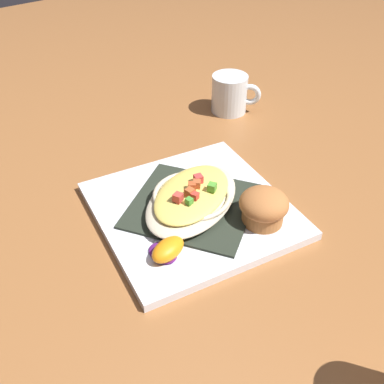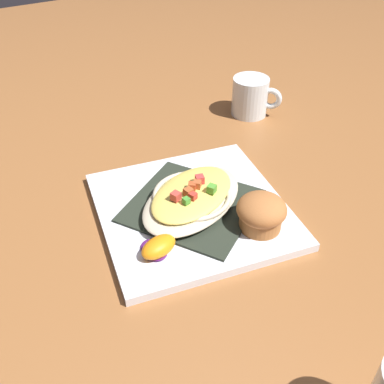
{
  "view_description": "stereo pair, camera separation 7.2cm",
  "coord_description": "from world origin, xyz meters",
  "px_view_note": "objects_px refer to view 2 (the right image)",
  "views": [
    {
      "loc": [
        -0.34,
        -0.45,
        0.49
      ],
      "look_at": [
        0.0,
        0.0,
        0.04
      ],
      "focal_mm": 42.62,
      "sensor_mm": 36.0,
      "label": 1
    },
    {
      "loc": [
        -0.28,
        -0.49,
        0.49
      ],
      "look_at": [
        0.0,
        0.0,
        0.04
      ],
      "focal_mm": 42.62,
      "sensor_mm": 36.0,
      "label": 2
    }
  ],
  "objects_px": {
    "orange_garnish": "(158,247)",
    "gratin_dish": "(192,197)",
    "square_plate": "(192,210)",
    "muffin": "(261,213)",
    "coffee_mug": "(251,99)"
  },
  "relations": [
    {
      "from": "orange_garnish",
      "to": "gratin_dish",
      "type": "bearing_deg",
      "value": 35.02
    },
    {
      "from": "square_plate",
      "to": "orange_garnish",
      "type": "height_order",
      "value": "orange_garnish"
    },
    {
      "from": "square_plate",
      "to": "orange_garnish",
      "type": "xyz_separation_m",
      "value": [
        -0.09,
        -0.07,
        0.02
      ]
    },
    {
      "from": "gratin_dish",
      "to": "muffin",
      "type": "relative_size",
      "value": 3.09
    },
    {
      "from": "square_plate",
      "to": "muffin",
      "type": "bearing_deg",
      "value": -54.23
    },
    {
      "from": "gratin_dish",
      "to": "coffee_mug",
      "type": "relative_size",
      "value": 2.51
    },
    {
      "from": "orange_garnish",
      "to": "muffin",
      "type": "bearing_deg",
      "value": -9.59
    },
    {
      "from": "orange_garnish",
      "to": "coffee_mug",
      "type": "xyz_separation_m",
      "value": [
        0.37,
        0.3,
        0.01
      ]
    },
    {
      "from": "gratin_dish",
      "to": "orange_garnish",
      "type": "bearing_deg",
      "value": -144.98
    },
    {
      "from": "square_plate",
      "to": "gratin_dish",
      "type": "height_order",
      "value": "gratin_dish"
    },
    {
      "from": "muffin",
      "to": "coffee_mug",
      "type": "bearing_deg",
      "value": 56.88
    },
    {
      "from": "muffin",
      "to": "orange_garnish",
      "type": "xyz_separation_m",
      "value": [
        -0.16,
        0.03,
        -0.02
      ]
    },
    {
      "from": "muffin",
      "to": "orange_garnish",
      "type": "bearing_deg",
      "value": 170.41
    },
    {
      "from": "square_plate",
      "to": "coffee_mug",
      "type": "xyz_separation_m",
      "value": [
        0.28,
        0.23,
        0.03
      ]
    },
    {
      "from": "muffin",
      "to": "orange_garnish",
      "type": "distance_m",
      "value": 0.16
    }
  ]
}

